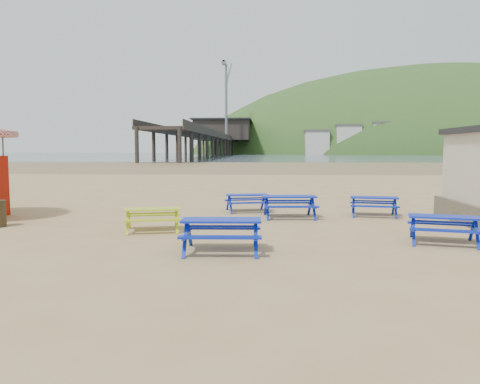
{
  "coord_description": "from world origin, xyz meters",
  "views": [
    {
      "loc": [
        0.57,
        -14.04,
        2.44
      ],
      "look_at": [
        -0.34,
        1.5,
        1.0
      ],
      "focal_mm": 35.0,
      "sensor_mm": 36.0,
      "label": 1
    }
  ],
  "objects": [
    {
      "name": "picnic_table_yellow",
      "position": [
        -2.83,
        -0.46,
        0.34
      ],
      "size": [
        1.88,
        1.63,
        0.68
      ],
      "rotation": [
        0.0,
        0.0,
        0.22
      ],
      "color": "#B6D120",
      "rests_on": "ground"
    },
    {
      "name": "headland_town",
      "position": [
        90.0,
        229.68,
        -9.91
      ],
      "size": [
        264.0,
        144.0,
        108.0
      ],
      "color": "#2D4C1E",
      "rests_on": "ground"
    },
    {
      "name": "picnic_table_blue_a",
      "position": [
        1.36,
        2.5,
        0.39
      ],
      "size": [
        1.99,
        1.65,
        0.78
      ],
      "rotation": [
        0.0,
        0.0,
        0.08
      ],
      "color": "#0411B6",
      "rests_on": "ground"
    },
    {
      "name": "picnic_table_blue_g",
      "position": [
        4.45,
        3.09,
        0.35
      ],
      "size": [
        1.86,
        1.59,
        0.7
      ],
      "rotation": [
        0.0,
        0.0,
        -0.16
      ],
      "color": "#0411B6",
      "rests_on": "ground"
    },
    {
      "name": "picnic_table_blue_d",
      "position": [
        -0.51,
        -3.15,
        0.39
      ],
      "size": [
        1.93,
        1.58,
        0.79
      ],
      "rotation": [
        0.0,
        0.0,
        0.04
      ],
      "color": "#0411B6",
      "rests_on": "ground"
    },
    {
      "name": "picnic_table_blue_c",
      "position": [
        8.05,
        2.83,
        0.35
      ],
      "size": [
        2.14,
        2.08,
        0.7
      ],
      "rotation": [
        0.0,
        0.0,
        0.64
      ],
      "color": "#0411B6",
      "rests_on": "ground"
    },
    {
      "name": "ground",
      "position": [
        0.0,
        0.0,
        0.0
      ],
      "size": [
        400.0,
        400.0,
        0.0
      ],
      "primitive_type": "plane",
      "color": "tan",
      "rests_on": "ground"
    },
    {
      "name": "pier",
      "position": [
        -17.99,
        178.23,
        5.46
      ],
      "size": [
        24.0,
        220.0,
        39.29
      ],
      "color": "black",
      "rests_on": "ground"
    },
    {
      "name": "sea",
      "position": [
        0.0,
        170.0,
        0.01
      ],
      "size": [
        400.0,
        400.0,
        0.0
      ],
      "primitive_type": "plane",
      "color": "#465865",
      "rests_on": "ground"
    },
    {
      "name": "wet_sand",
      "position": [
        0.0,
        55.0,
        0.0
      ],
      "size": [
        400.0,
        400.0,
        0.0
      ],
      "primitive_type": "plane",
      "color": "olive",
      "rests_on": "ground"
    },
    {
      "name": "picnic_table_blue_b",
      "position": [
        -0.2,
        4.02,
        0.34
      ],
      "size": [
        1.87,
        1.63,
        0.68
      ],
      "rotation": [
        0.0,
        0.0,
        0.23
      ],
      "color": "#0411B6",
      "rests_on": "ground"
    },
    {
      "name": "picnic_table_blue_e",
      "position": [
        5.13,
        -1.81,
        0.36
      ],
      "size": [
        1.98,
        1.74,
        0.71
      ],
      "rotation": [
        0.0,
        0.0,
        -0.25
      ],
      "color": "#0411B6",
      "rests_on": "ground"
    }
  ]
}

